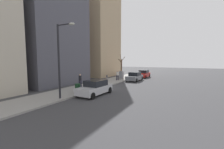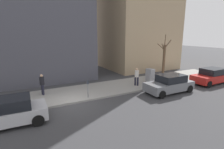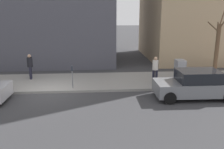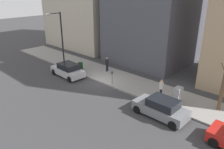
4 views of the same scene
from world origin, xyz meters
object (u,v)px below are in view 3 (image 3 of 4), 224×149
(utility_box, at_px, (180,71))
(pedestrian_near_meter, at_px, (155,68))
(bare_tree, at_px, (217,48))
(parked_car_grey, at_px, (195,85))
(parking_meter, at_px, (72,75))
(pedestrian_midblock, at_px, (30,65))

(utility_box, relative_size, pedestrian_near_meter, 0.86)
(utility_box, bearing_deg, bare_tree, -66.08)
(parked_car_grey, relative_size, pedestrian_near_meter, 2.54)
(bare_tree, relative_size, pedestrian_near_meter, 2.81)
(bare_tree, bearing_deg, parking_meter, 102.61)
(pedestrian_near_meter, relative_size, pedestrian_midblock, 1.00)
(parked_car_grey, height_order, pedestrian_midblock, pedestrian_midblock)
(pedestrian_near_meter, bearing_deg, parking_meter, 62.89)
(parking_meter, bearing_deg, parked_car_grey, -104.26)
(pedestrian_near_meter, bearing_deg, utility_box, -126.57)
(parking_meter, height_order, pedestrian_near_meter, pedestrian_near_meter)
(bare_tree, distance_m, pedestrian_midblock, 12.68)
(parking_meter, relative_size, utility_box, 0.94)
(parking_meter, distance_m, bare_tree, 9.98)
(bare_tree, height_order, pedestrian_midblock, bare_tree)
(parking_meter, distance_m, pedestrian_midblock, 3.73)
(parked_car_grey, xyz_separation_m, bare_tree, (3.87, -2.99, 1.38))
(utility_box, relative_size, bare_tree, 0.31)
(parked_car_grey, height_order, utility_box, utility_box)
(parked_car_grey, distance_m, pedestrian_midblock, 10.44)
(bare_tree, distance_m, pedestrian_near_meter, 4.86)
(parked_car_grey, distance_m, parking_meter, 6.91)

